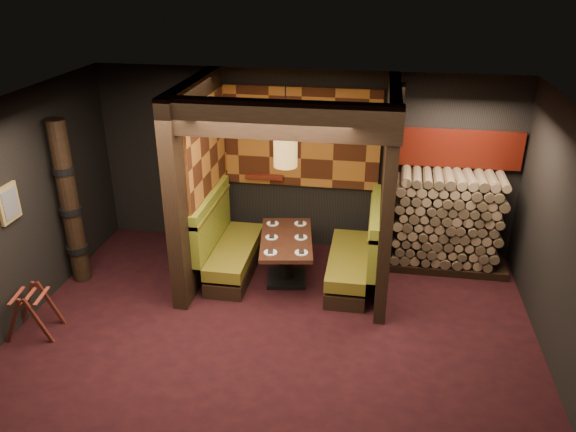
# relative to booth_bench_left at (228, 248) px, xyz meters

# --- Properties ---
(floor) EXTENTS (6.50, 5.50, 0.02)m
(floor) POSITION_rel_booth_bench_left_xyz_m (0.96, -1.65, -0.41)
(floor) COLOR black
(floor) RESTS_ON ground
(ceiling) EXTENTS (6.50, 5.50, 0.02)m
(ceiling) POSITION_rel_booth_bench_left_xyz_m (0.96, -1.65, 2.46)
(ceiling) COLOR black
(ceiling) RESTS_ON ground
(wall_back) EXTENTS (6.50, 0.02, 2.85)m
(wall_back) POSITION_rel_booth_bench_left_xyz_m (0.96, 1.11, 1.02)
(wall_back) COLOR black
(wall_back) RESTS_ON ground
(wall_front) EXTENTS (6.50, 0.02, 2.85)m
(wall_front) POSITION_rel_booth_bench_left_xyz_m (0.96, -4.41, 1.02)
(wall_front) COLOR black
(wall_front) RESTS_ON ground
(wall_left) EXTENTS (0.02, 5.50, 2.85)m
(wall_left) POSITION_rel_booth_bench_left_xyz_m (-2.30, -1.65, 1.02)
(wall_left) COLOR black
(wall_left) RESTS_ON ground
(partition_left) EXTENTS (0.20, 2.20, 2.85)m
(partition_left) POSITION_rel_booth_bench_left_xyz_m (-0.39, -0.00, 1.02)
(partition_left) COLOR black
(partition_left) RESTS_ON floor
(partition_right) EXTENTS (0.15, 2.10, 2.85)m
(partition_right) POSITION_rel_booth_bench_left_xyz_m (2.26, 0.05, 1.02)
(partition_right) COLOR black
(partition_right) RESTS_ON floor
(header_beam) EXTENTS (2.85, 0.18, 0.44)m
(header_beam) POSITION_rel_booth_bench_left_xyz_m (0.94, -0.95, 2.23)
(header_beam) COLOR black
(header_beam) RESTS_ON partition_left
(tapa_back_panel) EXTENTS (2.40, 0.06, 1.55)m
(tapa_back_panel) POSITION_rel_booth_bench_left_xyz_m (0.94, 1.06, 1.42)
(tapa_back_panel) COLOR #A55F21
(tapa_back_panel) RESTS_ON wall_back
(tapa_side_panel) EXTENTS (0.04, 1.85, 1.45)m
(tapa_side_panel) POSITION_rel_booth_bench_left_xyz_m (-0.27, 0.17, 1.45)
(tapa_side_panel) COLOR #A55F21
(tapa_side_panel) RESTS_ON partition_left
(lacquer_shelf) EXTENTS (0.60, 0.12, 0.07)m
(lacquer_shelf) POSITION_rel_booth_bench_left_xyz_m (0.36, 1.00, 0.78)
(lacquer_shelf) COLOR #5F1C11
(lacquer_shelf) RESTS_ON wall_back
(booth_bench_left) EXTENTS (0.68, 1.60, 1.14)m
(booth_bench_left) POSITION_rel_booth_bench_left_xyz_m (0.00, 0.00, 0.00)
(booth_bench_left) COLOR black
(booth_bench_left) RESTS_ON floor
(booth_bench_right) EXTENTS (0.68, 1.60, 1.14)m
(booth_bench_right) POSITION_rel_booth_bench_left_xyz_m (1.89, 0.00, 0.00)
(booth_bench_right) COLOR black
(booth_bench_right) RESTS_ON floor
(dining_table) EXTENTS (0.92, 1.42, 0.70)m
(dining_table) POSITION_rel_booth_bench_left_xyz_m (0.90, -0.11, 0.07)
(dining_table) COLOR black
(dining_table) RESTS_ON floor
(place_settings) EXTENTS (0.73, 1.14, 0.03)m
(place_settings) POSITION_rel_booth_bench_left_xyz_m (0.90, -0.11, 0.31)
(place_settings) COLOR white
(place_settings) RESTS_ON dining_table
(pendant_lamp) EXTENTS (0.32, 0.32, 1.06)m
(pendant_lamp) POSITION_rel_booth_bench_left_xyz_m (0.90, -0.16, 1.62)
(pendant_lamp) COLOR olive
(pendant_lamp) RESTS_ON ceiling
(framed_picture) EXTENTS (0.05, 0.36, 0.46)m
(framed_picture) POSITION_rel_booth_bench_left_xyz_m (-2.25, -1.55, 1.22)
(framed_picture) COLOR olive
(framed_picture) RESTS_ON wall_left
(luggage_rack) EXTENTS (0.67, 0.52, 0.67)m
(luggage_rack) POSITION_rel_booth_bench_left_xyz_m (-2.01, -1.88, -0.07)
(luggage_rack) COLOR #421811
(luggage_rack) RESTS_ON floor
(totem_column) EXTENTS (0.31, 0.31, 2.40)m
(totem_column) POSITION_rel_booth_bench_left_xyz_m (-2.09, -0.55, 0.79)
(totem_column) COLOR black
(totem_column) RESTS_ON floor
(firewood_stack) EXTENTS (1.73, 0.70, 1.50)m
(firewood_stack) POSITION_rel_booth_bench_left_xyz_m (3.25, 0.70, 0.35)
(firewood_stack) COLOR black
(firewood_stack) RESTS_ON floor
(mosaic_header) EXTENTS (1.83, 0.10, 0.56)m
(mosaic_header) POSITION_rel_booth_bench_left_xyz_m (3.25, 1.03, 1.38)
(mosaic_header) COLOR maroon
(mosaic_header) RESTS_ON wall_back
(bay_front_post) EXTENTS (0.08, 0.08, 2.85)m
(bay_front_post) POSITION_rel_booth_bench_left_xyz_m (2.35, 0.31, 1.02)
(bay_front_post) COLOR black
(bay_front_post) RESTS_ON floor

